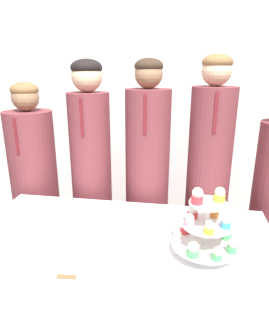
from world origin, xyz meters
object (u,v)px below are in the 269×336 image
(student_3, at_px, (207,194))
(cupcake_stand, at_px, (205,227))
(cake_knife, at_px, (79,278))
(student_0, at_px, (36,195))
(round_cake, at_px, (60,232))
(student_2, at_px, (147,193))
(student_1, at_px, (92,187))

(student_3, bearing_deg, cupcake_stand, -94.68)
(cake_knife, distance_m, student_0, 1.10)
(round_cake, height_order, student_3, student_3)
(cupcake_stand, height_order, student_2, student_2)
(cake_knife, distance_m, cupcake_stand, 0.54)
(cupcake_stand, distance_m, student_3, 0.67)
(round_cake, relative_size, student_0, 0.19)
(cupcake_stand, xyz_separation_m, student_0, (-1.10, 0.66, -0.23))
(cake_knife, height_order, student_1, student_1)
(cake_knife, height_order, student_0, student_0)
(cupcake_stand, distance_m, student_1, 0.96)
(cupcake_stand, relative_size, student_0, 0.21)
(student_0, relative_size, student_2, 0.91)
(round_cake, distance_m, student_0, 0.84)
(cupcake_stand, height_order, student_1, student_1)
(cake_knife, distance_m, student_2, 0.91)
(student_1, height_order, student_2, student_2)
(student_2, bearing_deg, student_1, -180.00)
(cupcake_stand, bearing_deg, student_0, 149.08)
(student_2, relative_size, student_3, 0.99)
(round_cake, xyz_separation_m, student_2, (0.31, 0.68, -0.07))
(cupcake_stand, xyz_separation_m, student_2, (-0.32, 0.66, -0.15))
(cake_knife, xyz_separation_m, student_3, (0.52, 0.90, -0.01))
(student_1, xyz_separation_m, student_3, (0.75, 0.00, 0.00))
(student_0, distance_m, student_3, 1.16)
(cake_knife, relative_size, student_1, 0.16)
(student_1, height_order, student_3, student_3)
(student_1, relative_size, student_2, 1.00)
(round_cake, height_order, student_2, student_2)
(cupcake_stand, bearing_deg, student_2, 116.10)
(cake_knife, relative_size, cupcake_stand, 0.83)
(student_3, bearing_deg, student_2, 180.00)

